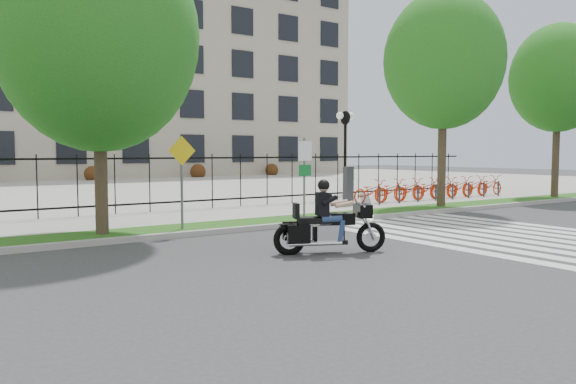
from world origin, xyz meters
TOP-DOWN VIEW (x-y plane):
  - ground at (0.00, 0.00)m, footprint 120.00×120.00m
  - curb at (0.00, 4.10)m, footprint 60.00×0.20m
  - grass_verge at (0.00, 4.95)m, footprint 60.00×1.50m
  - sidewalk at (0.00, 7.45)m, footprint 60.00×3.50m
  - plaza at (0.00, 25.00)m, footprint 80.00×34.00m
  - crosswalk_stripes at (4.83, 0.00)m, footprint 5.70×8.00m
  - iron_fence at (0.00, 9.20)m, footprint 30.00×0.06m
  - office_building at (0.00, 44.92)m, footprint 60.00×21.90m
  - lamp_post_right at (10.00, 12.00)m, footprint 1.06×0.70m
  - street_tree_1 at (-4.09, 4.95)m, footprint 5.01×5.01m
  - street_tree_2 at (8.82, 4.95)m, footprint 4.52×4.52m
  - street_tree_3 at (16.74, 4.95)m, footprint 4.31×4.31m
  - bike_share_station at (11.04, 7.20)m, footprint 9.98×0.86m
  - sign_pole_regulatory at (2.02, 4.58)m, footprint 0.50×0.09m
  - sign_pole_warning at (-2.06, 4.58)m, footprint 0.78×0.09m
  - motorcycle_rider at (-0.57, 0.14)m, footprint 2.38×1.35m

SIDE VIEW (x-z plane):
  - ground at x=0.00m, z-range 0.00..0.00m
  - crosswalk_stripes at x=4.83m, z-range 0.00..0.01m
  - plaza at x=0.00m, z-range 0.00..0.10m
  - curb at x=0.00m, z-range 0.00..0.15m
  - grass_verge at x=0.00m, z-range 0.00..0.15m
  - sidewalk at x=0.00m, z-range 0.00..0.15m
  - bike_share_station at x=11.04m, z-range -0.12..1.38m
  - motorcycle_rider at x=-0.57m, z-range -0.33..1.63m
  - iron_fence at x=0.00m, z-range 0.15..2.15m
  - sign_pole_regulatory at x=2.02m, z-range 0.49..2.99m
  - sign_pole_warning at x=-2.06m, z-range 0.50..2.99m
  - lamp_post_right at x=10.00m, z-range 1.08..5.33m
  - street_tree_1 at x=-4.09m, z-range 1.17..8.99m
  - street_tree_3 at x=16.74m, z-range 1.62..9.55m
  - street_tree_2 at x=8.82m, z-range 1.60..9.72m
  - office_building at x=0.00m, z-range -0.11..20.04m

